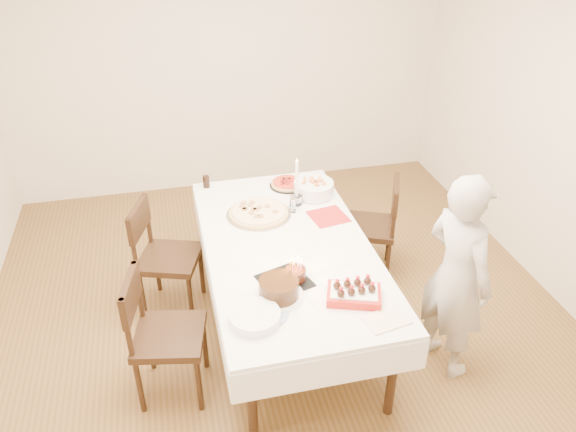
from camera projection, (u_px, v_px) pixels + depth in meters
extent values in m
plane|color=brown|center=(283.00, 330.00, 4.29)|extent=(5.00, 5.00, 0.00)
cube|color=beige|center=(227.00, 63.00, 5.66)|extent=(4.50, 0.04, 2.70)
cube|color=white|center=(288.00, 287.00, 4.14)|extent=(1.54, 2.32, 0.75)
imported|color=#BBB6B0|center=(457.00, 277.00, 3.64)|extent=(0.50, 0.62, 1.49)
cylinder|color=beige|center=(259.00, 213.00, 4.27)|extent=(0.56, 0.56, 0.04)
cylinder|color=red|center=(287.00, 184.00, 4.68)|extent=(0.39, 0.39, 0.04)
cube|color=#B21E1E|center=(328.00, 217.00, 4.27)|extent=(0.31, 0.31, 0.01)
cylinder|color=white|center=(314.00, 188.00, 4.53)|extent=(0.42, 0.42, 0.10)
cylinder|color=white|center=(297.00, 182.00, 4.32)|extent=(0.10, 0.10, 0.40)
cylinder|color=black|center=(206.00, 182.00, 4.64)|extent=(0.06, 0.06, 0.10)
cylinder|color=#321C0C|center=(279.00, 289.00, 3.43)|extent=(0.40, 0.40, 0.12)
cube|color=black|center=(285.00, 281.00, 3.59)|extent=(0.37, 0.37, 0.01)
cylinder|color=#35170E|center=(295.00, 270.00, 3.56)|extent=(0.15, 0.15, 0.14)
cube|color=beige|center=(386.00, 320.00, 3.28)|extent=(0.29, 0.22, 0.02)
cylinder|color=white|center=(255.00, 317.00, 3.25)|extent=(0.40, 0.40, 0.06)
cylinder|color=white|center=(268.00, 313.00, 3.32)|extent=(0.30, 0.30, 0.01)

